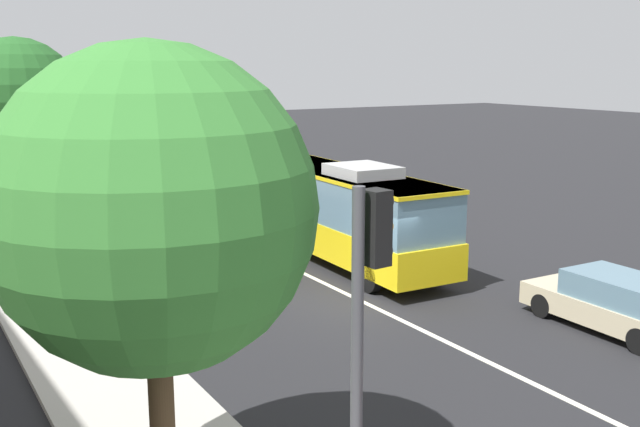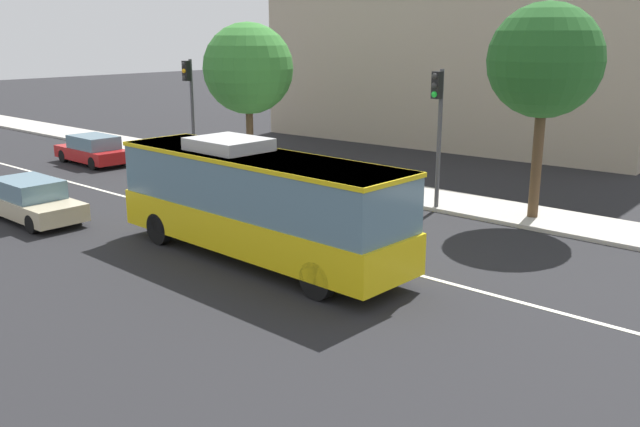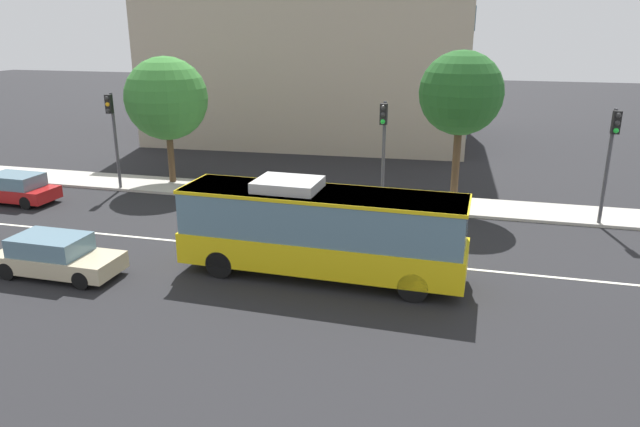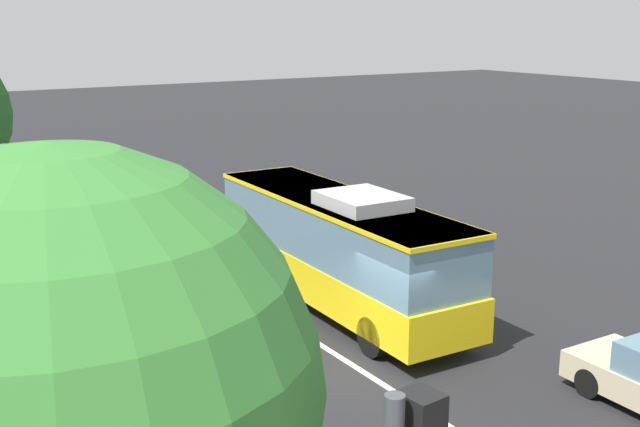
# 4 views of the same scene
# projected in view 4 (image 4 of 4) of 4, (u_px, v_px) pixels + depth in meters

# --- Properties ---
(ground_plane) EXTENTS (160.00, 160.00, 0.00)m
(ground_plane) POSITION_uv_depth(u_px,v_px,m) (364.00, 372.00, 18.16)
(ground_plane) COLOR black
(lane_centre_line) EXTENTS (76.00, 0.16, 0.01)m
(lane_centre_line) POSITION_uv_depth(u_px,v_px,m) (364.00, 372.00, 18.16)
(lane_centre_line) COLOR silver
(lane_centre_line) RESTS_ON ground_plane
(transit_bus) EXTENTS (10.07, 2.81, 3.46)m
(transit_bus) POSITION_uv_depth(u_px,v_px,m) (338.00, 244.00, 21.97)
(transit_bus) COLOR yellow
(transit_bus) RESTS_ON ground_plane
(traffic_light_far_corner) EXTENTS (0.33, 0.62, 5.20)m
(traffic_light_far_corner) POSITION_uv_depth(u_px,v_px,m) (17.00, 215.00, 18.03)
(traffic_light_far_corner) COLOR #47474C
(traffic_light_far_corner) RESTS_ON ground_plane
(street_tree_kerbside_left) EXTENTS (4.45, 4.45, 6.98)m
(street_tree_kerbside_left) POSITION_uv_depth(u_px,v_px,m) (67.00, 401.00, 6.75)
(street_tree_kerbside_left) COLOR #4C3823
(street_tree_kerbside_left) RESTS_ON ground_plane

